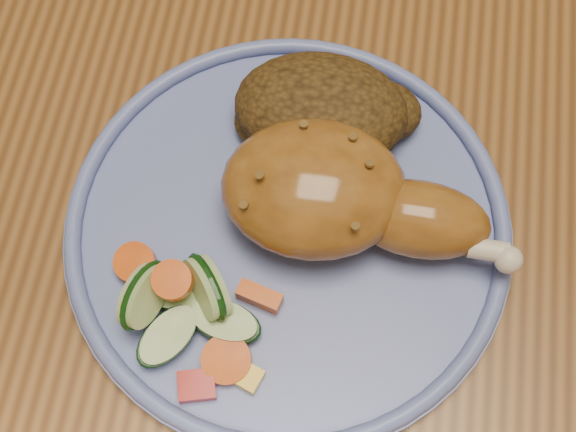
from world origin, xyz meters
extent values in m
plane|color=#55351D|center=(0.00, 0.00, 0.00)|extent=(4.00, 4.00, 0.00)
cube|color=brown|center=(0.00, 0.00, 0.73)|extent=(0.90, 1.40, 0.04)
cylinder|color=#4C2D16|center=(-0.18, 0.37, 0.21)|extent=(0.04, 0.04, 0.41)
cylinder|color=#4C2D16|center=(0.18, 0.37, 0.21)|extent=(0.04, 0.04, 0.41)
cylinder|color=#5D6CB0|center=(-0.10, -0.08, 0.76)|extent=(0.26, 0.26, 0.01)
torus|color=#5D6CB0|center=(-0.10, -0.08, 0.77)|extent=(0.26, 0.26, 0.01)
ellipsoid|color=#935B1E|center=(-0.09, -0.07, 0.79)|extent=(0.11, 0.09, 0.06)
ellipsoid|color=#935B1E|center=(-0.03, -0.08, 0.78)|extent=(0.08, 0.05, 0.04)
sphere|color=beige|center=(0.02, -0.09, 0.78)|extent=(0.02, 0.02, 0.02)
ellipsoid|color=#493112|center=(-0.09, -0.01, 0.78)|extent=(0.11, 0.08, 0.05)
ellipsoid|color=#493112|center=(-0.06, -0.01, 0.77)|extent=(0.05, 0.04, 0.03)
ellipsoid|color=#493112|center=(-0.12, -0.02, 0.77)|extent=(0.04, 0.04, 0.02)
cube|color=#A50A05|center=(-0.14, -0.19, 0.77)|extent=(0.02, 0.02, 0.01)
cube|color=#E5A507|center=(-0.11, -0.18, 0.77)|extent=(0.02, 0.02, 0.01)
cube|color=#EB5207|center=(-0.11, -0.13, 0.77)|extent=(0.03, 0.02, 0.01)
cylinder|color=#EB5207|center=(-0.12, -0.17, 0.77)|extent=(0.03, 0.03, 0.01)
cylinder|color=#EB5207|center=(-0.18, -0.12, 0.77)|extent=(0.02, 0.03, 0.01)
cylinder|color=#EB5207|center=(-0.16, -0.14, 0.79)|extent=(0.02, 0.02, 0.01)
cylinder|color=#B8D188|center=(-0.13, -0.15, 0.77)|extent=(0.04, 0.05, 0.02)
cylinder|color=#B8D188|center=(-0.17, -0.14, 0.78)|extent=(0.04, 0.04, 0.04)
cylinder|color=#B8D188|center=(-0.16, -0.16, 0.77)|extent=(0.05, 0.05, 0.02)
cylinder|color=#B8D188|center=(-0.14, -0.13, 0.78)|extent=(0.04, 0.05, 0.04)
cylinder|color=#B8D188|center=(-0.16, -0.14, 0.77)|extent=(0.04, 0.04, 0.02)
camera|label=1|loc=(-0.07, -0.26, 1.20)|focal=50.00mm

